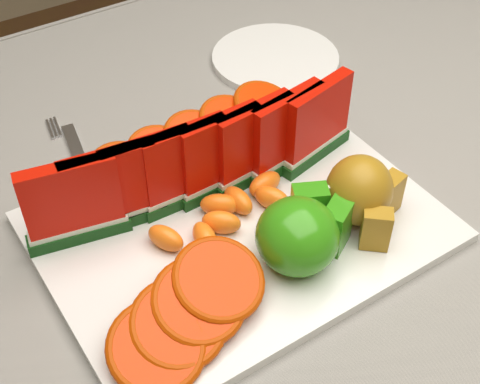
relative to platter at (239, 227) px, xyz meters
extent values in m
cube|color=#453218|center=(0.09, 0.01, -0.03)|extent=(1.40, 0.90, 0.03)
cube|color=#453218|center=(0.73, 0.40, -0.40)|extent=(0.06, 0.06, 0.72)
cube|color=slate|center=(0.09, 0.01, -0.01)|extent=(1.52, 1.02, 0.01)
cube|color=slate|center=(0.09, 0.52, -0.10)|extent=(1.52, 0.01, 0.20)
cube|color=silver|center=(0.00, 0.00, 0.00)|extent=(0.40, 0.30, 0.01)
ellipsoid|color=#248B14|center=(0.02, -0.07, 0.04)|extent=(0.09, 0.09, 0.08)
cube|color=#248B14|center=(0.06, -0.08, 0.03)|extent=(0.04, 0.04, 0.06)
cube|color=beige|center=(0.07, -0.08, 0.03)|extent=(0.03, 0.02, 0.05)
cube|color=#248B14|center=(0.06, -0.04, 0.03)|extent=(0.04, 0.04, 0.06)
cube|color=beige|center=(0.06, -0.04, 0.03)|extent=(0.03, 0.02, 0.05)
ellipsoid|color=#A16705|center=(0.11, -0.06, 0.05)|extent=(0.09, 0.09, 0.08)
cube|color=#A16705|center=(0.10, -0.10, 0.03)|extent=(0.03, 0.03, 0.05)
cube|color=#A16705|center=(0.14, -0.07, 0.03)|extent=(0.03, 0.03, 0.05)
cylinder|color=silver|center=(0.23, 0.25, 0.00)|extent=(0.21, 0.21, 0.01)
cube|color=silver|center=(-0.10, 0.18, 0.00)|extent=(0.05, 0.17, 0.00)
cube|color=silver|center=(-0.10, 0.27, 0.00)|extent=(0.01, 0.04, 0.00)
cube|color=silver|center=(-0.10, 0.27, 0.00)|extent=(0.01, 0.04, 0.00)
cube|color=silver|center=(-0.09, 0.27, 0.00)|extent=(0.01, 0.04, 0.00)
cube|color=#13411D|center=(-0.15, 0.07, 0.01)|extent=(0.11, 0.04, 0.01)
cube|color=silver|center=(-0.15, 0.07, 0.02)|extent=(0.10, 0.04, 0.01)
cube|color=red|center=(-0.15, 0.07, 0.07)|extent=(0.10, 0.04, 0.08)
cube|color=#13411D|center=(-0.11, 0.07, 0.01)|extent=(0.11, 0.04, 0.01)
cube|color=silver|center=(-0.11, 0.07, 0.02)|extent=(0.10, 0.03, 0.01)
cube|color=red|center=(-0.11, 0.07, 0.07)|extent=(0.10, 0.03, 0.08)
cube|color=#13411D|center=(-0.07, 0.06, 0.01)|extent=(0.11, 0.03, 0.01)
cube|color=silver|center=(-0.07, 0.06, 0.02)|extent=(0.10, 0.03, 0.01)
cube|color=red|center=(-0.07, 0.06, 0.07)|extent=(0.10, 0.02, 0.08)
cube|color=#13411D|center=(-0.03, 0.06, 0.01)|extent=(0.11, 0.02, 0.01)
cube|color=silver|center=(-0.03, 0.06, 0.02)|extent=(0.10, 0.02, 0.01)
cube|color=red|center=(-0.03, 0.06, 0.07)|extent=(0.10, 0.02, 0.08)
cube|color=#13411D|center=(0.01, 0.05, 0.01)|extent=(0.11, 0.02, 0.01)
cube|color=silver|center=(0.01, 0.05, 0.02)|extent=(0.10, 0.02, 0.01)
cube|color=red|center=(0.01, 0.05, 0.07)|extent=(0.10, 0.02, 0.08)
cube|color=#13411D|center=(0.05, 0.05, 0.01)|extent=(0.11, 0.03, 0.01)
cube|color=silver|center=(0.05, 0.05, 0.02)|extent=(0.10, 0.03, 0.01)
cube|color=red|center=(0.05, 0.05, 0.07)|extent=(0.10, 0.02, 0.08)
cube|color=#13411D|center=(0.09, 0.05, 0.01)|extent=(0.11, 0.04, 0.01)
cube|color=silver|center=(0.09, 0.05, 0.02)|extent=(0.10, 0.03, 0.01)
cube|color=red|center=(0.09, 0.05, 0.07)|extent=(0.10, 0.03, 0.08)
cube|color=#13411D|center=(0.13, 0.04, 0.01)|extent=(0.11, 0.04, 0.01)
cube|color=silver|center=(0.13, 0.04, 0.02)|extent=(0.10, 0.04, 0.01)
cube|color=red|center=(0.13, 0.04, 0.07)|extent=(0.10, 0.04, 0.08)
cylinder|color=red|center=(-0.15, -0.10, 0.02)|extent=(0.09, 0.09, 0.04)
torus|color=#C25700|center=(-0.15, -0.10, 0.02)|extent=(0.10, 0.10, 0.04)
cylinder|color=red|center=(-0.12, -0.09, 0.03)|extent=(0.08, 0.08, 0.04)
torus|color=#C25700|center=(-0.12, -0.09, 0.03)|extent=(0.10, 0.09, 0.04)
cylinder|color=red|center=(-0.10, -0.08, 0.03)|extent=(0.08, 0.08, 0.04)
torus|color=#C25700|center=(-0.10, -0.08, 0.03)|extent=(0.09, 0.09, 0.04)
cylinder|color=red|center=(-0.07, -0.07, 0.04)|extent=(0.09, 0.09, 0.04)
torus|color=#C25700|center=(-0.07, -0.07, 0.04)|extent=(0.10, 0.10, 0.04)
cylinder|color=red|center=(-0.12, 0.13, 0.02)|extent=(0.07, 0.07, 0.03)
torus|color=#C25700|center=(-0.12, 0.13, 0.02)|extent=(0.08, 0.08, 0.03)
cylinder|color=red|center=(-0.07, 0.13, 0.02)|extent=(0.07, 0.07, 0.03)
torus|color=#C25700|center=(-0.07, 0.13, 0.02)|extent=(0.08, 0.08, 0.03)
cylinder|color=red|center=(-0.02, 0.13, 0.03)|extent=(0.08, 0.08, 0.03)
torus|color=#C25700|center=(-0.02, 0.13, 0.03)|extent=(0.09, 0.09, 0.03)
cylinder|color=red|center=(0.02, 0.13, 0.03)|extent=(0.08, 0.08, 0.03)
torus|color=#C25700|center=(0.02, 0.13, 0.03)|extent=(0.09, 0.09, 0.03)
cylinder|color=red|center=(0.07, 0.13, 0.03)|extent=(0.09, 0.09, 0.03)
torus|color=#C25700|center=(0.07, 0.13, 0.03)|extent=(0.10, 0.10, 0.03)
cylinder|color=red|center=(0.12, 0.13, 0.03)|extent=(0.09, 0.09, 0.03)
torus|color=#C25700|center=(0.12, 0.13, 0.03)|extent=(0.10, 0.10, 0.03)
ellipsoid|color=#E55004|center=(-0.08, 0.01, 0.02)|extent=(0.04, 0.05, 0.03)
ellipsoid|color=#E55004|center=(-0.05, -0.01, 0.02)|extent=(0.03, 0.04, 0.03)
ellipsoid|color=#E55004|center=(-0.02, 0.00, 0.02)|extent=(0.04, 0.04, 0.03)
ellipsoid|color=#E55004|center=(-0.01, 0.02, 0.02)|extent=(0.05, 0.04, 0.03)
ellipsoid|color=#E55004|center=(0.01, 0.02, 0.02)|extent=(0.02, 0.04, 0.03)
ellipsoid|color=#E55004|center=(0.04, 0.00, 0.02)|extent=(0.04, 0.05, 0.03)
ellipsoid|color=#E55004|center=(0.05, 0.02, 0.02)|extent=(0.04, 0.03, 0.03)
camera|label=1|loc=(-0.27, -0.41, 0.51)|focal=50.00mm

